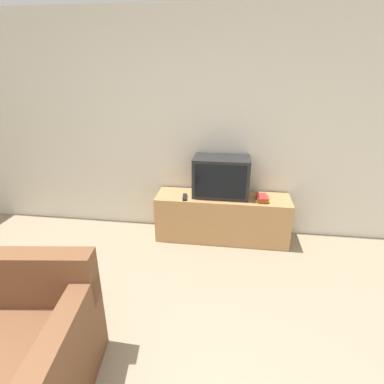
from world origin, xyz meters
name	(u,v)px	position (x,y,z in m)	size (l,w,h in m)	color
wall_back	(163,128)	(0.00, 3.03, 1.30)	(9.00, 0.06, 2.60)	silver
tv_stand	(222,217)	(0.76, 2.76, 0.28)	(1.58, 0.44, 0.56)	tan
television	(221,177)	(0.72, 2.80, 0.79)	(0.65, 0.37, 0.46)	black
book_stack	(262,198)	(1.20, 2.70, 0.59)	(0.16, 0.21, 0.06)	gold
remote_on_stand	(185,197)	(0.32, 2.65, 0.57)	(0.07, 0.18, 0.02)	black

